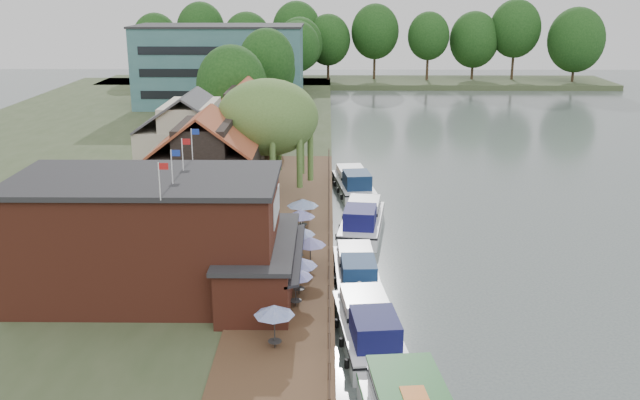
{
  "coord_description": "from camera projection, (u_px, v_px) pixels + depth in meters",
  "views": [
    {
      "loc": [
        -5.39,
        -40.47,
        18.72
      ],
      "look_at": [
        -6.0,
        12.0,
        3.0
      ],
      "focal_mm": 40.0,
      "sensor_mm": 36.0,
      "label": 1
    }
  ],
  "objects": [
    {
      "name": "cruiser_2",
      "position": [
        362.0,
        216.0,
        56.43
      ],
      "size": [
        4.72,
        10.86,
        2.57
      ],
      "primitive_type": null,
      "rotation": [
        0.0,
        0.0,
        -0.13
      ],
      "color": "white",
      "rests_on": "ground"
    },
    {
      "name": "umbrella_1",
      "position": [
        296.0,
        287.0,
        40.6
      ],
      "size": [
        2.02,
        2.02,
        2.38
      ],
      "primitive_type": null,
      "color": "#1D1C9A",
      "rests_on": "quay_deck"
    },
    {
      "name": "cottage_c",
      "position": [
        246.0,
        121.0,
        74.34
      ],
      "size": [
        7.6,
        7.6,
        8.5
      ],
      "primitive_type": null,
      "color": "black",
      "rests_on": "land_bank"
    },
    {
      "name": "bank_tree_4",
      "position": [
        298.0,
        57.0,
        122.66
      ],
      "size": [
        7.59,
        7.59,
        12.3
      ],
      "primitive_type": null,
      "color": "#143811",
      "rests_on": "land_bank"
    },
    {
      "name": "bank_tree_0",
      "position": [
        232.0,
        96.0,
        81.02
      ],
      "size": [
        8.07,
        8.07,
        11.6
      ],
      "primitive_type": null,
      "color": "#143811",
      "rests_on": "land_bank"
    },
    {
      "name": "pub",
      "position": [
        182.0,
        236.0,
        41.94
      ],
      "size": [
        20.0,
        11.0,
        7.3
      ],
      "primitive_type": null,
      "color": "maroon",
      "rests_on": "land_bank"
    },
    {
      "name": "bank_tree_2",
      "position": [
        269.0,
        81.0,
        96.34
      ],
      "size": [
        7.24,
        7.24,
        11.14
      ],
      "primitive_type": null,
      "color": "#143811",
      "rests_on": "land_bank"
    },
    {
      "name": "umbrella_2",
      "position": [
        299.0,
        276.0,
        42.23
      ],
      "size": [
        2.24,
        2.24,
        2.38
      ],
      "primitive_type": null,
      "color": "#1B2699",
      "rests_on": "quay_deck"
    },
    {
      "name": "bank_tree_5",
      "position": [
        300.0,
        51.0,
        133.93
      ],
      "size": [
        8.61,
        8.61,
        12.46
      ],
      "primitive_type": null,
      "color": "#143811",
      "rests_on": "land_bank"
    },
    {
      "name": "umbrella_3",
      "position": [
        310.0,
        254.0,
        45.62
      ],
      "size": [
        2.04,
        2.04,
        2.38
      ],
      "primitive_type": null,
      "color": "#201A91",
      "rests_on": "quay_deck"
    },
    {
      "name": "umbrella_6",
      "position": [
        303.0,
        214.0,
        53.75
      ],
      "size": [
        2.42,
        2.42,
        2.38
      ],
      "primitive_type": null,
      "color": "navy",
      "rests_on": "quay_deck"
    },
    {
      "name": "cruiser_3",
      "position": [
        354.0,
        180.0,
        67.07
      ],
      "size": [
        4.59,
        10.61,
        2.51
      ],
      "primitive_type": null,
      "rotation": [
        0.0,
        0.0,
        0.13
      ],
      "color": "white",
      "rests_on": "ground"
    },
    {
      "name": "ground",
      "position": [
        415.0,
        302.0,
        44.08
      ],
      "size": [
        260.0,
        260.0,
        0.0
      ],
      "primitive_type": "plane",
      "color": "#485353",
      "rests_on": "ground"
    },
    {
      "name": "cruiser_1",
      "position": [
        357.0,
        267.0,
        46.55
      ],
      "size": [
        3.42,
        9.75,
        2.33
      ],
      "primitive_type": null,
      "rotation": [
        0.0,
        0.0,
        0.03
      ],
      "color": "silver",
      "rests_on": "ground"
    },
    {
      "name": "hotel_block",
      "position": [
        220.0,
        66.0,
        109.32
      ],
      "size": [
        25.4,
        12.4,
        12.3
      ],
      "primitive_type": null,
      "color": "#38666B",
      "rests_on": "land_bank"
    },
    {
      "name": "quay_deck",
      "position": [
        293.0,
        232.0,
        53.44
      ],
      "size": [
        6.0,
        50.0,
        0.1
      ],
      "primitive_type": "cube",
      "color": "#47301E",
      "rests_on": "land_bank"
    },
    {
      "name": "umbrella_0",
      "position": [
        275.0,
        327.0,
        35.92
      ],
      "size": [
        2.09,
        2.09,
        2.38
      ],
      "primitive_type": null,
      "color": "#1B3999",
      "rests_on": "quay_deck"
    },
    {
      "name": "willow",
      "position": [
        268.0,
        140.0,
        60.61
      ],
      "size": [
        8.6,
        8.6,
        10.43
      ],
      "primitive_type": null,
      "color": "#476B2D",
      "rests_on": "land_bank"
    },
    {
      "name": "quay_rail",
      "position": [
        329.0,
        225.0,
        53.76
      ],
      "size": [
        0.2,
        49.0,
        1.0
      ],
      "primitive_type": null,
      "color": "black",
      "rests_on": "land_bank"
    },
    {
      "name": "umbrella_4",
      "position": [
        298.0,
        243.0,
        47.56
      ],
      "size": [
        2.3,
        2.3,
        2.38
      ],
      "primitive_type": null,
      "color": "navy",
      "rests_on": "quay_deck"
    },
    {
      "name": "cruiser_0",
      "position": [
        369.0,
        322.0,
        38.69
      ],
      "size": [
        4.42,
        10.69,
        2.54
      ],
      "primitive_type": null,
      "rotation": [
        0.0,
        0.0,
        0.1
      ],
      "color": "white",
      "rests_on": "ground"
    },
    {
      "name": "umbrella_5",
      "position": [
        301.0,
        225.0,
        51.2
      ],
      "size": [
        2.13,
        2.13,
        2.38
      ],
      "primitive_type": null,
      "color": "navy",
      "rests_on": "quay_deck"
    },
    {
      "name": "cottage_b",
      "position": [
        192.0,
        139.0,
        65.76
      ],
      "size": [
        9.6,
        8.6,
        8.5
      ],
      "primitive_type": null,
      "color": "beige",
      "rests_on": "land_bank"
    },
    {
      "name": "land_bank",
      "position": [
        103.0,
        161.0,
        77.79
      ],
      "size": [
        50.0,
        140.0,
        1.0
      ],
      "primitive_type": "cube",
      "color": "#384728",
      "rests_on": "ground"
    },
    {
      "name": "bank_tree_3",
      "position": [
        273.0,
        63.0,
        115.59
      ],
      "size": [
        6.34,
        6.34,
        11.66
      ],
      "primitive_type": null,
      "color": "#143811",
      "rests_on": "land_bank"
    },
    {
      "name": "bank_tree_1",
      "position": [
        267.0,
        82.0,
        88.09
      ],
      "size": [
        6.86,
        6.86,
        13.0
      ],
      "primitive_type": null,
      "color": "#143811",
      "rests_on": "land_bank"
    },
    {
      "name": "cottage_a",
      "position": [
        206.0,
        165.0,
        56.15
      ],
      "size": [
        8.6,
        7.6,
        8.5
      ],
      "primitive_type": null,
      "color": "black",
      "rests_on": "land_bank"
    }
  ]
}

